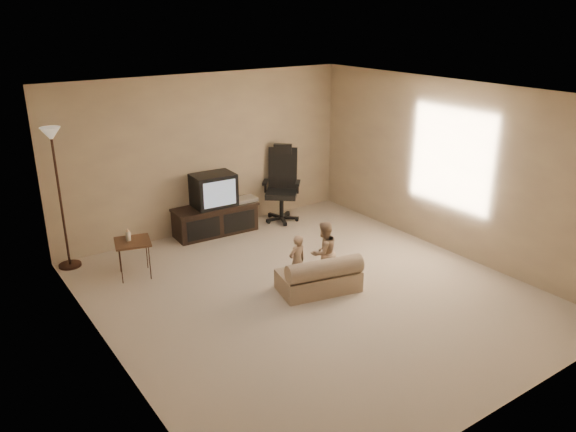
{
  "coord_description": "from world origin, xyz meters",
  "views": [
    {
      "loc": [
        -3.86,
        -5.07,
        3.39
      ],
      "look_at": [
        0.08,
        0.6,
        0.84
      ],
      "focal_mm": 35.0,
      "sensor_mm": 36.0,
      "label": 1
    }
  ],
  "objects_px": {
    "tv_stand": "(215,209)",
    "office_chair": "(282,194)",
    "child_sofa": "(320,277)",
    "floor_lamp": "(56,167)",
    "toddler_right": "(324,252)",
    "toddler_left": "(297,262)",
    "side_table": "(132,242)"
  },
  "relations": [
    {
      "from": "side_table",
      "to": "child_sofa",
      "type": "distance_m",
      "value": 2.54
    },
    {
      "from": "toddler_right",
      "to": "office_chair",
      "type": "bearing_deg",
      "value": -113.88
    },
    {
      "from": "tv_stand",
      "to": "office_chair",
      "type": "distance_m",
      "value": 1.24
    },
    {
      "from": "tv_stand",
      "to": "child_sofa",
      "type": "relative_size",
      "value": 1.26
    },
    {
      "from": "office_chair",
      "to": "tv_stand",
      "type": "bearing_deg",
      "value": -143.82
    },
    {
      "from": "tv_stand",
      "to": "side_table",
      "type": "relative_size",
      "value": 2.03
    },
    {
      "from": "child_sofa",
      "to": "toddler_left",
      "type": "relative_size",
      "value": 1.52
    },
    {
      "from": "side_table",
      "to": "floor_lamp",
      "type": "xyz_separation_m",
      "value": [
        -0.65,
        0.81,
        0.95
      ]
    },
    {
      "from": "child_sofa",
      "to": "office_chair",
      "type": "bearing_deg",
      "value": 78.78
    },
    {
      "from": "toddler_left",
      "to": "floor_lamp",
      "type": "bearing_deg",
      "value": -50.08
    },
    {
      "from": "child_sofa",
      "to": "floor_lamp",
      "type": "bearing_deg",
      "value": 145.71
    },
    {
      "from": "toddler_left",
      "to": "child_sofa",
      "type": "bearing_deg",
      "value": 119.21
    },
    {
      "from": "tv_stand",
      "to": "floor_lamp",
      "type": "xyz_separation_m",
      "value": [
        -2.28,
        0.06,
        1.03
      ]
    },
    {
      "from": "office_chair",
      "to": "toddler_left",
      "type": "bearing_deg",
      "value": -79.99
    },
    {
      "from": "tv_stand",
      "to": "toddler_right",
      "type": "bearing_deg",
      "value": -78.33
    },
    {
      "from": "side_table",
      "to": "child_sofa",
      "type": "xyz_separation_m",
      "value": [
        1.78,
        -1.79,
        -0.29
      ]
    },
    {
      "from": "child_sofa",
      "to": "toddler_left",
      "type": "xyz_separation_m",
      "value": [
        -0.17,
        0.26,
        0.16
      ]
    },
    {
      "from": "side_table",
      "to": "toddler_left",
      "type": "distance_m",
      "value": 2.22
    },
    {
      "from": "toddler_right",
      "to": "side_table",
      "type": "bearing_deg",
      "value": -41.28
    },
    {
      "from": "toddler_left",
      "to": "toddler_right",
      "type": "bearing_deg",
      "value": 166.91
    },
    {
      "from": "office_chair",
      "to": "floor_lamp",
      "type": "relative_size",
      "value": 0.65
    },
    {
      "from": "tv_stand",
      "to": "floor_lamp",
      "type": "relative_size",
      "value": 0.71
    },
    {
      "from": "side_table",
      "to": "toddler_right",
      "type": "xyz_separation_m",
      "value": [
        1.99,
        -1.59,
        -0.07
      ]
    },
    {
      "from": "toddler_left",
      "to": "toddler_right",
      "type": "distance_m",
      "value": 0.39
    },
    {
      "from": "child_sofa",
      "to": "toddler_right",
      "type": "height_order",
      "value": "toddler_right"
    },
    {
      "from": "office_chair",
      "to": "side_table",
      "type": "distance_m",
      "value": 2.94
    },
    {
      "from": "office_chair",
      "to": "toddler_right",
      "type": "xyz_separation_m",
      "value": [
        -0.88,
        -2.26,
        -0.04
      ]
    },
    {
      "from": "side_table",
      "to": "toddler_left",
      "type": "relative_size",
      "value": 0.94
    },
    {
      "from": "tv_stand",
      "to": "office_chair",
      "type": "relative_size",
      "value": 1.09
    },
    {
      "from": "office_chair",
      "to": "side_table",
      "type": "bearing_deg",
      "value": -127.02
    },
    {
      "from": "tv_stand",
      "to": "toddler_right",
      "type": "height_order",
      "value": "tv_stand"
    },
    {
      "from": "child_sofa",
      "to": "toddler_left",
      "type": "height_order",
      "value": "toddler_left"
    }
  ]
}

